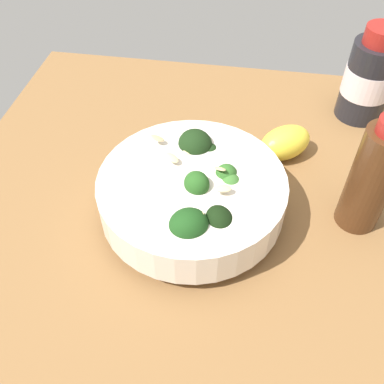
{
  "coord_description": "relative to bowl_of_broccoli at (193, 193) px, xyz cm",
  "views": [
    {
      "loc": [
        33.17,
        1.72,
        41.06
      ],
      "look_at": [
        -0.85,
        -3.72,
        4.0
      ],
      "focal_mm": 40.41,
      "sensor_mm": 36.0,
      "label": 1
    }
  ],
  "objects": [
    {
      "name": "ground_plane",
      "position": [
        0.85,
        3.63,
        -6.01
      ],
      "size": [
        71.63,
        71.63,
        4.21
      ],
      "primitive_type": "cube",
      "color": "brown"
    },
    {
      "name": "bowl_of_broccoli",
      "position": [
        0.0,
        0.0,
        0.0
      ],
      "size": [
        21.91,
        21.91,
        8.68
      ],
      "color": "silver",
      "rests_on": "ground_plane"
    },
    {
      "name": "lemon_wedge",
      "position": [
        -12.68,
        10.82,
        -1.59
      ],
      "size": [
        8.3,
        8.91,
        4.63
      ],
      "primitive_type": "ellipsoid",
      "rotation": [
        0.0,
        0.0,
        5.35
      ],
      "color": "yellow",
      "rests_on": "ground_plane"
    },
    {
      "name": "bottle_tall",
      "position": [
        -2.36,
        19.74,
        3.24
      ],
      "size": [
        4.95,
        4.95,
        15.11
      ],
      "color": "#472814",
      "rests_on": "ground_plane"
    },
    {
      "name": "bottle_short",
      "position": [
        -24.19,
        22.1,
        2.53
      ],
      "size": [
        7.11,
        7.11,
        14.15
      ],
      "color": "black",
      "rests_on": "ground_plane"
    }
  ]
}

